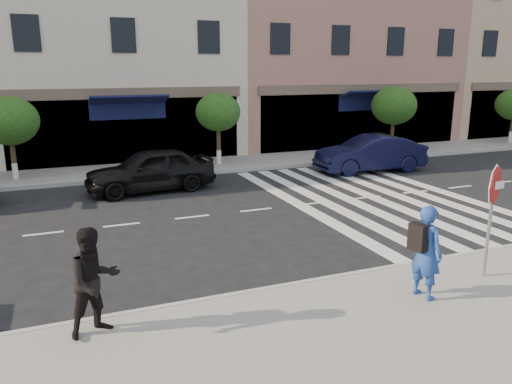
% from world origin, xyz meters
% --- Properties ---
extents(ground, '(120.00, 120.00, 0.00)m').
position_xyz_m(ground, '(0.00, 0.00, 0.00)').
color(ground, black).
rests_on(ground, ground).
extents(sidewalk_near, '(60.00, 4.50, 0.15)m').
position_xyz_m(sidewalk_near, '(0.00, -3.75, 0.07)').
color(sidewalk_near, gray).
rests_on(sidewalk_near, ground).
extents(sidewalk_far, '(60.00, 3.00, 0.15)m').
position_xyz_m(sidewalk_far, '(0.00, 11.00, 0.07)').
color(sidewalk_far, gray).
rests_on(sidewalk_far, ground).
extents(building_centre, '(11.00, 9.00, 11.00)m').
position_xyz_m(building_centre, '(-0.50, 17.00, 5.50)').
color(building_centre, beige).
rests_on(building_centre, ground).
extents(building_east_mid, '(13.00, 9.00, 13.00)m').
position_xyz_m(building_east_mid, '(11.50, 17.00, 6.50)').
color(building_east_mid, '#B07768').
rests_on(building_east_mid, ground).
extents(building_east_far, '(12.00, 9.00, 12.00)m').
position_xyz_m(building_east_far, '(24.00, 17.00, 6.00)').
color(building_east_far, tan).
rests_on(building_east_far, ground).
extents(street_tree_wb, '(2.10, 2.10, 3.06)m').
position_xyz_m(street_tree_wb, '(-5.00, 10.80, 2.31)').
color(street_tree_wb, '#473323').
rests_on(street_tree_wb, sidewalk_far).
extents(street_tree_c, '(1.90, 1.90, 3.04)m').
position_xyz_m(street_tree_c, '(3.00, 10.80, 2.36)').
color(street_tree_c, '#473323').
rests_on(street_tree_c, sidewalk_far).
extents(street_tree_ea, '(2.20, 2.20, 3.19)m').
position_xyz_m(street_tree_ea, '(12.00, 10.80, 2.39)').
color(street_tree_ea, '#473323').
rests_on(street_tree_ea, sidewalk_far).
extents(stop_sign, '(0.81, 0.14, 2.29)m').
position_xyz_m(stop_sign, '(4.28, -2.62, 1.83)').
color(stop_sign, gray).
rests_on(stop_sign, sidewalk_near).
extents(photographer, '(0.54, 0.70, 1.74)m').
position_xyz_m(photographer, '(2.52, -2.89, 1.02)').
color(photographer, navy).
rests_on(photographer, sidewalk_near).
extents(walker, '(1.02, 0.91, 1.74)m').
position_xyz_m(walker, '(-3.12, -2.00, 1.02)').
color(walker, black).
rests_on(walker, sidewalk_near).
extents(car_far_mid, '(4.59, 2.24, 1.51)m').
position_xyz_m(car_far_mid, '(-0.52, 7.60, 0.75)').
color(car_far_mid, black).
rests_on(car_far_mid, ground).
extents(car_far_right, '(4.66, 1.89, 1.50)m').
position_xyz_m(car_far_right, '(8.54, 7.60, 0.75)').
color(car_far_right, black).
rests_on(car_far_right, ground).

